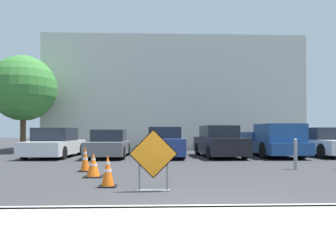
# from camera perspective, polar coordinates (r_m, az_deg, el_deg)

# --- Properties ---
(ground_plane) EXTENTS (96.00, 96.00, 0.00)m
(ground_plane) POSITION_cam_1_polar(r_m,az_deg,el_deg) (15.03, 1.43, -5.72)
(ground_plane) COLOR #333335
(sidewalk_strip) EXTENTS (29.87, 2.48, 0.14)m
(sidewalk_strip) POSITION_cam_1_polar(r_m,az_deg,el_deg) (4.01, 12.20, -18.35)
(sidewalk_strip) COLOR #999993
(sidewalk_strip) RESTS_ON ground_plane
(curb_lip) EXTENTS (29.87, 0.20, 0.14)m
(curb_lip) POSITION_cam_1_polar(r_m,az_deg,el_deg) (5.18, 8.68, -14.32)
(curb_lip) COLOR #999993
(curb_lip) RESTS_ON ground_plane
(road_closed_sign) EXTENTS (1.04, 0.20, 1.31)m
(road_closed_sign) POSITION_cam_1_polar(r_m,az_deg,el_deg) (6.94, -2.58, -5.76)
(road_closed_sign) COLOR black
(road_closed_sign) RESTS_ON ground_plane
(traffic_cone_nearest) EXTENTS (0.39, 0.39, 0.74)m
(traffic_cone_nearest) POSITION_cam_1_polar(r_m,az_deg,el_deg) (7.66, -10.45, -7.71)
(traffic_cone_nearest) COLOR black
(traffic_cone_nearest) RESTS_ON ground_plane
(traffic_cone_second) EXTENTS (0.50, 0.50, 0.66)m
(traffic_cone_second) POSITION_cam_1_polar(r_m,az_deg,el_deg) (9.33, -12.88, -6.70)
(traffic_cone_second) COLOR black
(traffic_cone_second) RESTS_ON ground_plane
(traffic_cone_third) EXTENTS (0.38, 0.38, 0.80)m
(traffic_cone_third) POSITION_cam_1_polar(r_m,az_deg,el_deg) (10.66, -14.22, -5.61)
(traffic_cone_third) COLOR black
(traffic_cone_third) RESTS_ON ground_plane
(parked_car_nearest) EXTENTS (2.10, 4.40, 1.42)m
(parked_car_nearest) POSITION_cam_1_polar(r_m,az_deg,el_deg) (16.88, -19.12, -2.94)
(parked_car_nearest) COLOR silver
(parked_car_nearest) RESTS_ON ground_plane
(parked_car_second) EXTENTS (1.79, 4.05, 1.33)m
(parked_car_second) POSITION_cam_1_polar(r_m,az_deg,el_deg) (16.02, -10.22, -3.20)
(parked_car_second) COLOR slate
(parked_car_second) RESTS_ON ground_plane
(parked_car_third) EXTENTS (1.81, 4.64, 1.47)m
(parked_car_third) POSITION_cam_1_polar(r_m,az_deg,el_deg) (16.13, -0.62, -2.98)
(parked_car_third) COLOR navy
(parked_car_third) RESTS_ON ground_plane
(parked_car_fourth) EXTENTS (2.03, 4.52, 1.53)m
(parked_car_fourth) POSITION_cam_1_polar(r_m,az_deg,el_deg) (16.23, 8.89, -2.86)
(parked_car_fourth) COLOR black
(parked_car_fourth) RESTS_ON ground_plane
(pickup_truck) EXTENTS (2.13, 5.39, 1.61)m
(pickup_truck) POSITION_cam_1_polar(r_m,az_deg,el_deg) (17.07, 17.71, -2.66)
(pickup_truck) COLOR navy
(pickup_truck) RESTS_ON ground_plane
(parked_car_fifth) EXTENTS (2.11, 4.64, 1.44)m
(parked_car_fifth) POSITION_cam_1_polar(r_m,az_deg,el_deg) (18.36, 25.30, -2.66)
(parked_car_fifth) COLOR silver
(parked_car_fifth) RESTS_ON ground_plane
(bollard_nearest) EXTENTS (0.12, 0.12, 1.02)m
(bollard_nearest) POSITION_cam_1_polar(r_m,az_deg,el_deg) (11.70, 21.32, -4.41)
(bollard_nearest) COLOR gray
(bollard_nearest) RESTS_ON ground_plane
(building_facade_backdrop) EXTENTS (17.90, 5.00, 7.81)m
(building_facade_backdrop) POSITION_cam_1_polar(r_m,az_deg,el_deg) (24.52, 0.93, 5.30)
(building_facade_backdrop) COLOR beige
(building_facade_backdrop) RESTS_ON ground_plane
(street_tree_behind_lot) EXTENTS (3.86, 3.86, 5.74)m
(street_tree_behind_lot) POSITION_cam_1_polar(r_m,az_deg,el_deg) (21.30, -23.90, 6.01)
(street_tree_behind_lot) COLOR #513823
(street_tree_behind_lot) RESTS_ON ground_plane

